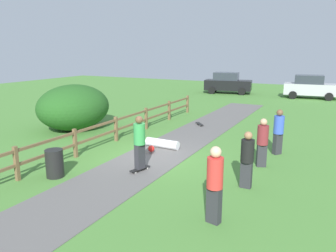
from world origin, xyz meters
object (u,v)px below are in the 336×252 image
Objects in this scene: skateboard_loose at (199,124)px; bystander_red at (215,181)px; bush_large at (74,107)px; skater_riding at (139,141)px; bystander_black at (247,157)px; skater_fallen at (161,144)px; bystander_blue at (279,130)px; bystander_maroon at (262,140)px; trash_bin at (55,163)px; parked_car_silver at (311,87)px; parked_car_black at (228,83)px.

bystander_red is (4.17, -9.36, 0.95)m from skateboard_loose.
bush_large is 7.14m from skater_riding.
skater_fallen is at bearing 150.51° from bystander_black.
bystander_blue is (4.56, -3.24, 0.89)m from skateboard_loose.
bystander_blue reaches higher than bystander_maroon.
bush_large is 11.06m from bystander_red.
bystander_maroon is 1.73m from bystander_blue.
skater_riding is 3.92m from bystander_red.
bystander_maroon reaches higher than bystander_black.
bystander_maroon is 0.97× the size of bystander_blue.
trash_bin reaches higher than skateboard_loose.
bush_large reaches higher than skater_riding.
trash_bin is 23.27m from parked_car_silver.
bystander_black reaches higher than skater_fallen.
bystander_blue is (4.34, 1.44, 0.77)m from skater_fallen.
bystander_red is at bearing -93.51° from bystander_black.
skater_fallen is 4.17m from bystander_maroon.
parked_car_silver is at bearing 72.42° from skateboard_loose.
bystander_red is at bearing -73.20° from parked_car_black.
bystander_black is at bearing 86.49° from bystander_red.
skater_fallen is (1.53, 4.28, -0.25)m from trash_bin.
trash_bin is at bearing -52.53° from bush_large.
parked_car_silver is (-0.01, 18.57, 0.02)m from bystander_maroon.
bystander_blue is 16.86m from parked_car_silver.
trash_bin is at bearing -144.60° from bystander_maroon.
skater_fallen is at bearing 103.12° from skater_riding.
skater_riding reaches higher than bystander_maroon.
skater_fallen is at bearing -87.26° from skateboard_loose.
bystander_maroon is at bearing 33.83° from skater_riding.
parked_car_black is at bearing 99.78° from skater_riding.
bush_large is 17.51m from parked_car_black.
bystander_black is 2.04m from bystander_maroon.
skater_riding is (2.14, 1.66, 0.62)m from trash_bin.
bystander_maroon is 0.39× the size of parked_car_silver.
bystander_maroon is at bearing 88.01° from bystander_red.
skater_fallen is (-0.61, 2.61, -0.87)m from skater_riding.
parked_car_black reaches higher than trash_bin.
bush_large is 2.09× the size of skater_riding.
bystander_blue is at bearing 18.35° from skater_fallen.
trash_bin is 0.62× the size of skater_fallen.
parked_car_black reaches higher than skateboard_loose.
bystander_black is at bearing -18.82° from bush_large.
skater_riding is 1.00× the size of bystander_red.
bystander_black is (9.65, -3.29, -0.20)m from bush_large.
skater_fallen is at bearing -161.65° from bystander_blue.
parked_car_black is at bearing 101.50° from skateboard_loose.
bystander_maroon is (4.10, -0.28, 0.74)m from skater_fallen.
bystander_black reaches higher than skateboard_loose.
parked_car_silver is (0.15, 22.98, -0.08)m from bystander_red.
trash_bin is 9.06m from skateboard_loose.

